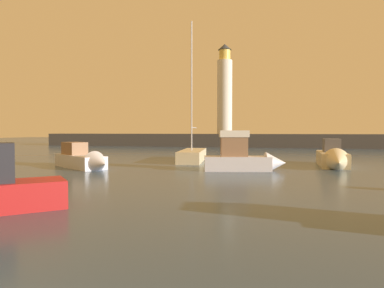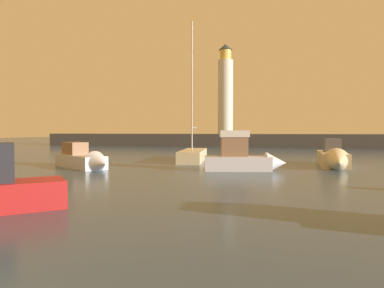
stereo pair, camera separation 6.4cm
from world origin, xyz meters
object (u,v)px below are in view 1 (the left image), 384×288
motorboat_1 (84,160)px  sailboat_moored (193,155)px  lighthouse (225,92)px  motorboat_3 (333,158)px  motorboat_4 (245,158)px

motorboat_1 → sailboat_moored: size_ratio=0.52×
lighthouse → motorboat_3: bearing=-67.1°
sailboat_moored → motorboat_1: bearing=-128.6°
lighthouse → sailboat_moored: (1.40, -30.15, -9.51)m
lighthouse → motorboat_3: size_ratio=2.15×
motorboat_4 → sailboat_moored: sailboat_moored is taller
motorboat_1 → motorboat_4: (12.41, 1.43, 0.28)m
motorboat_1 → motorboat_4: size_ratio=1.10×
lighthouse → motorboat_1: 40.02m
lighthouse → motorboat_3: 36.80m
motorboat_3 → motorboat_4: 7.98m
motorboat_4 → sailboat_moored: size_ratio=0.47×
motorboat_1 → motorboat_4: 12.49m
motorboat_1 → motorboat_3: 19.97m
sailboat_moored → lighthouse: bearing=92.7°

